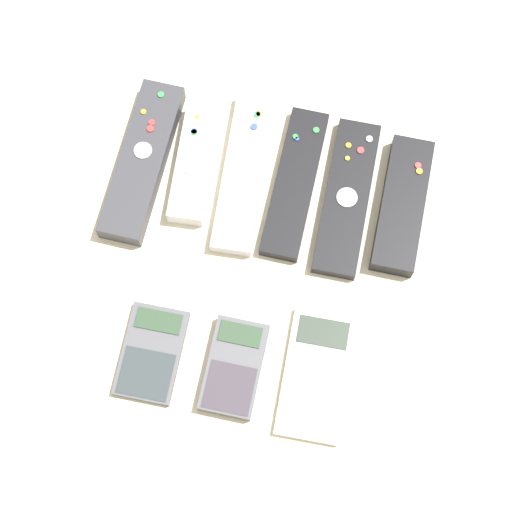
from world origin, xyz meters
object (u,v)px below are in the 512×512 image
object	(u,v)px
remote_0	(142,161)
calculator_1	(231,367)
calculator_0	(152,353)
remote_1	(195,163)
remote_5	(402,205)
remote_4	(347,197)
calculator_2	(316,375)
remote_3	(295,183)
remote_2	(244,173)

from	to	relation	value
remote_0	calculator_1	xyz separation A→B (m)	(0.16, -0.23, -0.00)
remote_0	calculator_0	size ratio (longest dim) A/B	1.90
remote_1	calculator_1	world-z (taller)	remote_1
remote_0	remote_5	size ratio (longest dim) A/B	1.23
remote_5	remote_4	bearing A→B (deg)	-177.89
remote_0	remote_5	distance (m)	0.32
remote_0	calculator_2	bearing A→B (deg)	-38.20
calculator_1	calculator_2	distance (m)	0.10
calculator_2	remote_3	bearing A→B (deg)	105.56
calculator_0	remote_5	bearing A→B (deg)	42.51
remote_2	remote_1	bearing A→B (deg)	177.69
remote_3	remote_4	world-z (taller)	same
remote_1	calculator_0	xyz separation A→B (m)	(-0.00, -0.24, -0.01)
remote_4	calculator_1	distance (m)	0.25
remote_0	calculator_1	size ratio (longest dim) A/B	1.89
remote_0	remote_3	xyz separation A→B (m)	(0.19, 0.01, -0.00)
calculator_0	remote_3	bearing A→B (deg)	62.75
remote_0	calculator_0	xyz separation A→B (m)	(0.06, -0.23, -0.01)
remote_4	calculator_2	distance (m)	0.22
remote_1	calculator_1	distance (m)	0.26
remote_3	calculator_1	size ratio (longest dim) A/B	1.76
calculator_0	calculator_2	distance (m)	0.19
calculator_0	calculator_1	bearing A→B (deg)	1.02
remote_5	calculator_2	bearing A→B (deg)	-105.64
calculator_2	calculator_1	bearing A→B (deg)	-174.95
remote_4	calculator_2	world-z (taller)	remote_4
remote_0	calculator_2	world-z (taller)	remote_0
remote_5	calculator_1	distance (m)	0.29
remote_4	calculator_0	bearing A→B (deg)	-128.84
remote_2	remote_0	bearing A→B (deg)	-177.64
remote_0	calculator_0	distance (m)	0.24
remote_1	remote_2	world-z (taller)	remote_1
calculator_0	calculator_1	world-z (taller)	calculator_1
remote_5	calculator_1	xyz separation A→B (m)	(-0.17, -0.23, -0.00)
remote_5	calculator_0	size ratio (longest dim) A/B	1.55
remote_2	calculator_1	world-z (taller)	remote_2
calculator_1	calculator_2	world-z (taller)	calculator_1
remote_2	remote_5	xyz separation A→B (m)	(0.20, -0.01, 0.00)
remote_4	calculator_2	bearing A→B (deg)	-89.47
remote_5	remote_0	bearing A→B (deg)	-178.28
remote_0	calculator_1	bearing A→B (deg)	-52.83
remote_0	remote_5	world-z (taller)	same
remote_2	calculator_1	distance (m)	0.24
remote_5	remote_1	bearing A→B (deg)	179.63
remote_1	remote_4	distance (m)	0.19
remote_5	remote_2	bearing A→B (deg)	179.19
remote_1	remote_4	xyz separation A→B (m)	(0.19, -0.01, -0.00)
remote_4	remote_1	bearing A→B (deg)	178.08
remote_4	calculator_0	distance (m)	0.30
remote_4	calculator_1	world-z (taller)	same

